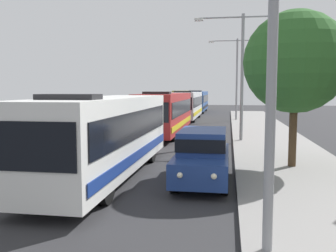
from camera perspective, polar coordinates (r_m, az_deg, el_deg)
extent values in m
cube|color=silver|center=(14.30, -9.49, -1.02)|extent=(2.50, 10.93, 2.70)
cube|color=black|center=(13.90, -4.55, 0.31)|extent=(0.04, 10.05, 1.00)
cube|color=black|center=(14.72, -14.20, 0.45)|extent=(0.04, 10.05, 1.00)
cube|color=black|center=(9.28, -20.50, -3.01)|extent=(2.30, 0.04, 1.20)
cube|color=navy|center=(14.05, -4.48, -4.37)|extent=(0.03, 10.38, 0.36)
cube|color=black|center=(11.15, -15.06, 4.38)|extent=(1.75, 0.90, 0.16)
cylinder|color=black|center=(11.01, -9.65, -9.38)|extent=(0.28, 1.00, 1.00)
cylinder|color=black|center=(11.90, -19.84, -8.51)|extent=(0.28, 1.00, 1.00)
cylinder|color=black|center=(17.05, -2.64, -3.95)|extent=(0.28, 1.00, 1.00)
cylinder|color=black|center=(17.63, -9.67, -3.70)|extent=(0.28, 1.00, 1.00)
cube|color=maroon|center=(27.40, -0.33, 2.22)|extent=(2.50, 11.48, 2.70)
cube|color=black|center=(27.20, 2.31, 2.93)|extent=(0.04, 10.56, 1.00)
cube|color=black|center=(27.62, -2.94, 2.97)|extent=(0.04, 10.56, 1.00)
cube|color=black|center=(21.73, -2.89, 2.11)|extent=(2.30, 0.04, 1.20)
cube|color=gold|center=(27.27, 2.32, 0.51)|extent=(0.03, 10.91, 0.36)
cube|color=black|center=(23.96, -1.73, 5.14)|extent=(1.75, 0.90, 0.16)
cylinder|color=black|center=(23.83, 0.83, -1.20)|extent=(0.28, 1.00, 1.00)
cylinder|color=black|center=(24.25, -4.31, -1.09)|extent=(0.28, 1.00, 1.00)
cylinder|color=black|center=(30.45, 2.71, 0.29)|extent=(0.28, 1.00, 1.00)
cylinder|color=black|center=(30.79, -1.36, 0.36)|extent=(0.28, 1.00, 1.00)
cube|color=silver|center=(41.20, 2.93, 3.36)|extent=(2.50, 11.77, 2.70)
cube|color=black|center=(41.06, 4.70, 3.83)|extent=(0.04, 10.83, 1.00)
cube|color=black|center=(41.35, 1.18, 3.86)|extent=(0.04, 10.83, 1.00)
cube|color=black|center=(35.33, 1.86, 3.47)|extent=(2.30, 0.04, 1.20)
cube|color=gold|center=(41.12, 4.70, 2.23)|extent=(0.03, 11.18, 0.36)
cube|color=black|center=(37.66, 2.34, 5.33)|extent=(1.75, 0.90, 0.16)
cylinder|color=black|center=(37.53, 3.97, 1.30)|extent=(0.28, 1.00, 1.00)
cylinder|color=black|center=(37.80, 0.65, 1.34)|extent=(0.28, 1.00, 1.00)
cylinder|color=black|center=(44.37, 4.81, 1.96)|extent=(0.28, 1.00, 1.00)
cylinder|color=black|center=(44.60, 1.99, 2.00)|extent=(0.28, 1.00, 1.00)
cube|color=#284C8C|center=(54.79, 4.54, 3.92)|extent=(2.50, 11.62, 2.70)
cube|color=black|center=(54.69, 5.87, 4.27)|extent=(0.04, 10.69, 1.00)
cube|color=black|center=(54.91, 3.22, 4.30)|extent=(0.04, 10.69, 1.00)
cube|color=black|center=(48.98, 3.96, 4.07)|extent=(2.30, 0.04, 1.20)
cube|color=black|center=(54.73, 5.87, 3.07)|extent=(0.03, 11.04, 0.36)
cube|color=black|center=(51.30, 4.22, 5.40)|extent=(1.75, 0.90, 0.16)
cylinder|color=black|center=(51.17, 5.42, 2.44)|extent=(0.28, 1.00, 1.00)
cylinder|color=black|center=(51.37, 2.96, 2.47)|extent=(0.28, 1.00, 1.00)
cylinder|color=black|center=(57.95, 5.88, 2.81)|extent=(0.28, 1.00, 1.00)
cylinder|color=black|center=(58.12, 3.71, 2.84)|extent=(0.28, 1.00, 1.00)
cube|color=navy|center=(13.39, 5.34, -5.75)|extent=(1.84, 4.75, 0.80)
cube|color=navy|center=(13.40, 5.41, -2.27)|extent=(1.62, 2.75, 0.80)
cube|color=black|center=(13.40, 5.41, -2.27)|extent=(1.66, 2.85, 0.44)
sphere|color=#F9EFCC|center=(11.09, 1.83, -7.60)|extent=(0.18, 0.18, 0.18)
sphere|color=#F9EFCC|center=(11.01, 7.11, -7.74)|extent=(0.18, 0.18, 0.18)
cylinder|color=black|center=(12.13, 0.91, -8.63)|extent=(0.22, 0.70, 0.70)
cylinder|color=black|center=(12.00, 8.77, -8.84)|extent=(0.22, 0.70, 0.70)
cylinder|color=black|center=(14.97, 2.57, -5.88)|extent=(0.22, 0.70, 0.70)
cylinder|color=black|center=(14.87, 8.90, -6.02)|extent=(0.22, 0.70, 0.70)
cube|color=navy|center=(58.47, 1.58, 3.80)|extent=(2.30, 1.80, 2.20)
cube|color=gold|center=(62.20, 2.05, 4.23)|extent=(2.35, 5.75, 2.70)
cube|color=black|center=(57.55, 1.46, 4.07)|extent=(2.07, 0.04, 0.90)
cylinder|color=black|center=(58.66, 0.58, 2.83)|extent=(0.26, 0.90, 0.90)
cylinder|color=black|center=(58.38, 2.58, 2.81)|extent=(0.26, 0.90, 0.90)
cylinder|color=black|center=(63.55, 1.26, 3.04)|extent=(0.26, 0.90, 0.90)
cylinder|color=black|center=(63.29, 3.11, 3.03)|extent=(0.26, 0.90, 0.90)
cylinder|color=gray|center=(7.38, 15.78, 9.90)|extent=(0.20, 0.20, 7.53)
cylinder|color=gray|center=(23.66, 11.37, 7.30)|extent=(0.20, 0.20, 7.83)
cylinder|color=gray|center=(24.06, 8.18, 16.23)|extent=(2.72, 0.10, 0.10)
cube|color=silver|center=(24.11, 4.81, 16.05)|extent=(0.56, 0.28, 0.16)
cylinder|color=gray|center=(24.15, 14.91, 16.06)|extent=(2.72, 0.10, 0.10)
cube|color=silver|center=(24.29, 18.23, 15.72)|extent=(0.56, 0.28, 0.16)
cylinder|color=gray|center=(39.98, 10.57, 7.08)|extent=(0.20, 0.20, 8.51)
cylinder|color=gray|center=(40.29, 8.69, 12.88)|extent=(2.72, 0.10, 0.10)
cube|color=silver|center=(40.32, 6.70, 12.79)|extent=(0.56, 0.28, 0.16)
cylinder|color=gray|center=(40.35, 12.66, 12.80)|extent=(2.72, 0.10, 0.10)
cube|color=silver|center=(40.43, 14.63, 12.62)|extent=(0.56, 0.28, 0.16)
cylinder|color=#4C3823|center=(16.19, 18.71, -1.29)|extent=(0.32, 0.32, 2.64)
sphere|color=#2D6028|center=(16.12, 19.05, 9.34)|extent=(4.19, 4.19, 4.19)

